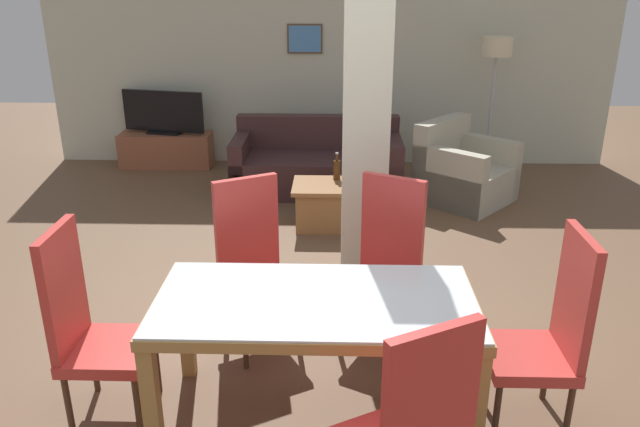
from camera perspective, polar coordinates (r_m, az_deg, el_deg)
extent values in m
plane|color=brown|center=(3.78, -0.39, -17.92)|extent=(18.00, 18.00, 0.00)
cube|color=beige|center=(8.15, 0.88, 13.95)|extent=(7.20, 0.06, 2.70)
cube|color=brown|center=(8.09, -1.39, 15.68)|extent=(0.44, 0.02, 0.36)
cube|color=#4C8CCC|center=(8.07, -1.40, 15.67)|extent=(0.40, 0.01, 0.32)
cube|color=beige|center=(4.61, 4.20, 8.22)|extent=(0.34, 0.37, 2.70)
cube|color=olive|center=(3.03, -0.69, -12.09)|extent=(1.73, 0.06, 0.06)
cube|color=olive|center=(3.72, -0.20, -5.35)|extent=(1.73, 0.06, 0.06)
cube|color=olive|center=(3.50, -14.35, -7.93)|extent=(0.06, 0.73, 0.06)
cube|color=olive|center=(3.44, 13.74, -8.33)|extent=(0.06, 0.73, 0.06)
cube|color=silver|center=(3.35, -0.42, -7.84)|extent=(1.71, 0.83, 0.01)
cube|color=olive|center=(3.39, -15.14, -16.59)|extent=(0.08, 0.08, 0.69)
cube|color=olive|center=(3.34, 14.12, -17.15)|extent=(0.08, 0.08, 0.69)
cube|color=olive|center=(3.99, -12.16, -10.04)|extent=(0.08, 0.08, 0.69)
cube|color=olive|center=(3.95, 11.90, -10.40)|extent=(0.08, 0.08, 0.69)
cube|color=#BD332E|center=(3.75, -18.67, -11.77)|extent=(0.46, 0.46, 0.07)
cube|color=#BD332E|center=(3.64, -22.42, -6.39)|extent=(0.05, 0.44, 0.70)
cylinder|color=#472E1E|center=(3.96, -14.70, -13.24)|extent=(0.04, 0.04, 0.38)
cylinder|color=#472E1E|center=(3.67, -16.34, -16.54)|extent=(0.04, 0.04, 0.38)
cylinder|color=#472E1E|center=(4.08, -19.97, -12.79)|extent=(0.04, 0.04, 0.38)
cylinder|color=#472E1E|center=(3.80, -22.03, -15.91)|extent=(0.04, 0.04, 0.38)
cube|color=#BF3832|center=(3.68, 18.44, -12.35)|extent=(0.46, 0.46, 0.07)
cube|color=#BF3832|center=(3.56, 22.34, -6.98)|extent=(0.05, 0.44, 0.70)
cylinder|color=#472E1E|center=(3.61, 15.84, -17.12)|extent=(0.04, 0.04, 0.38)
cylinder|color=#472E1E|center=(3.91, 14.54, -13.71)|extent=(0.04, 0.04, 0.38)
cylinder|color=#472E1E|center=(3.72, 21.77, -16.67)|extent=(0.04, 0.04, 0.38)
cylinder|color=#472E1E|center=(4.01, 19.98, -13.41)|extent=(0.04, 0.04, 0.38)
cube|color=#C23732|center=(4.16, -5.46, -7.12)|extent=(0.62, 0.62, 0.07)
cube|color=#C23732|center=(4.17, -6.71, -1.28)|extent=(0.41, 0.25, 0.70)
cylinder|color=#472E1E|center=(4.19, -1.91, -10.39)|extent=(0.04, 0.04, 0.38)
cylinder|color=#472E1E|center=(4.07, -6.85, -11.61)|extent=(0.04, 0.04, 0.38)
cylinder|color=#472E1E|center=(4.49, -4.02, -8.10)|extent=(0.04, 0.04, 0.38)
cylinder|color=#472E1E|center=(4.37, -8.64, -9.15)|extent=(0.04, 0.04, 0.38)
cube|color=red|center=(2.60, 10.09, -16.86)|extent=(0.41, 0.25, 0.70)
cube|color=#BB3634|center=(4.18, 5.33, -6.96)|extent=(0.62, 0.62, 0.07)
cube|color=#BB3634|center=(4.19, 6.65, -1.16)|extent=(0.41, 0.25, 0.70)
cylinder|color=#472E1E|center=(4.08, 6.60, -11.44)|extent=(0.04, 0.04, 0.38)
cylinder|color=#472E1E|center=(4.22, 1.76, -10.16)|extent=(0.04, 0.04, 0.38)
cylinder|color=#472E1E|center=(4.39, 8.55, -9.04)|extent=(0.04, 0.04, 0.38)
cylinder|color=#472E1E|center=(4.51, 4.00, -7.93)|extent=(0.04, 0.04, 0.38)
cube|color=#3C2425|center=(7.22, -0.27, 3.72)|extent=(1.91, 0.89, 0.42)
cube|color=#3C2425|center=(7.45, -0.19, 7.51)|extent=(1.91, 0.18, 0.39)
cube|color=#3C2425|center=(7.22, 6.70, 4.45)|extent=(0.16, 0.89, 0.63)
cube|color=#3C2425|center=(7.27, -7.20, 4.56)|extent=(0.16, 0.89, 0.63)
cube|color=#B5B099|center=(7.06, 13.16, 2.66)|extent=(1.22, 1.22, 0.40)
cube|color=#B5B099|center=(7.10, 11.12, 6.62)|extent=(0.72, 0.78, 0.48)
cube|color=#B5B099|center=(7.34, 14.71, 4.29)|extent=(0.74, 0.67, 0.66)
cube|color=#B5B099|center=(6.72, 11.66, 3.00)|extent=(0.74, 0.67, 0.66)
cube|color=#8F5E34|center=(6.13, 0.53, 2.52)|extent=(0.65, 0.57, 0.04)
cube|color=#8F5E34|center=(6.21, 0.53, 0.61)|extent=(0.57, 0.49, 0.40)
cylinder|color=#4C2D14|center=(6.25, 1.55, 3.99)|extent=(0.07, 0.07, 0.19)
cylinder|color=#4C2D14|center=(6.21, 1.56, 5.15)|extent=(0.03, 0.03, 0.07)
cylinder|color=#B7B7BC|center=(6.20, 1.56, 5.52)|extent=(0.03, 0.03, 0.01)
cube|color=#975539|center=(8.39, -13.85, 5.68)|extent=(1.17, 0.40, 0.44)
cube|color=black|center=(8.34, -13.99, 7.22)|extent=(0.46, 0.29, 0.03)
cube|color=black|center=(8.28, -14.16, 9.06)|extent=(1.07, 0.28, 0.52)
cylinder|color=#B7B7BC|center=(8.21, 14.81, 3.71)|extent=(0.32, 0.32, 0.02)
cylinder|color=#B7B7BC|center=(8.03, 15.30, 8.65)|extent=(0.04, 0.04, 1.43)
cylinder|color=beige|center=(7.90, 15.89, 14.49)|extent=(0.36, 0.36, 0.22)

